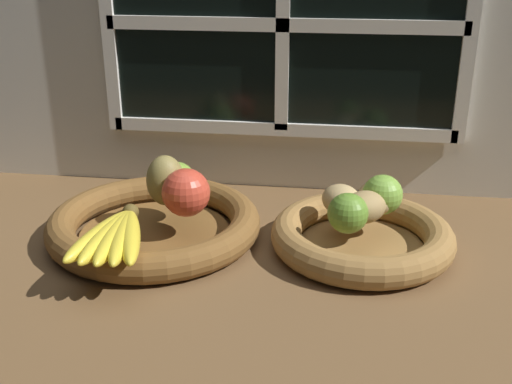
{
  "coord_description": "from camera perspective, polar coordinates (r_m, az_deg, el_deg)",
  "views": [
    {
      "loc": [
        10.58,
        -83.68,
        45.1
      ],
      "look_at": [
        -1.5,
        3.89,
        8.8
      ],
      "focal_mm": 43.49,
      "sensor_mm": 36.0,
      "label": 1
    }
  ],
  "objects": [
    {
      "name": "potato_back",
      "position": [
        1.0,
        10.94,
        -0.54
      ],
      "size": [
        7.05,
        8.96,
        4.61
      ],
      "primitive_type": "ellipsoid",
      "rotation": [
        0.0,
        0.0,
        1.79
      ],
      "color": "tan",
      "rests_on": "fruit_bowl_right"
    },
    {
      "name": "apple_green_back",
      "position": [
        1.03,
        -7.33,
        0.99
      ],
      "size": [
        6.47,
        6.47,
        6.47
      ],
      "primitive_type": "sphere",
      "color": "#7AA338",
      "rests_on": "fruit_bowl_left"
    },
    {
      "name": "banana_bunch_front",
      "position": [
        0.9,
        -12.83,
        -3.93
      ],
      "size": [
        11.52,
        18.3,
        2.85
      ],
      "color": "yellow",
      "rests_on": "fruit_bowl_left"
    },
    {
      "name": "potato_large",
      "position": [
        0.96,
        9.91,
        -1.38
      ],
      "size": [
        9.35,
        9.33,
        4.87
      ],
      "primitive_type": "ellipsoid",
      "rotation": [
        0.0,
        0.0,
        3.92
      ],
      "color": "#A38451",
      "rests_on": "fruit_bowl_right"
    },
    {
      "name": "ground_plane",
      "position": [
        0.96,
        0.57,
        -6.6
      ],
      "size": [
        140.0,
        90.0,
        3.0
      ],
      "primitive_type": "cube",
      "color": "brown"
    },
    {
      "name": "lime_far",
      "position": [
        0.99,
        11.55,
        -0.23
      ],
      "size": [
        6.31,
        6.31,
        6.31
      ],
      "primitive_type": "sphere",
      "color": "#7AAD3D",
      "rests_on": "fruit_bowl_right"
    },
    {
      "name": "back_wall",
      "position": [
        1.15,
        2.57,
        13.71
      ],
      "size": [
        140.0,
        4.6,
        55.0
      ],
      "color": "silver",
      "rests_on": "ground_plane"
    },
    {
      "name": "apple_red_right",
      "position": [
        0.97,
        -6.46,
        -0.04
      ],
      "size": [
        7.57,
        7.57,
        7.57
      ],
      "primitive_type": "sphere",
      "color": "#CC422D",
      "rests_on": "fruit_bowl_left"
    },
    {
      "name": "pear_brown",
      "position": [
        1.01,
        -8.32,
        1.06
      ],
      "size": [
        8.37,
        8.27,
        8.38
      ],
      "primitive_type": "ellipsoid",
      "rotation": [
        0.0,
        0.0,
        3.75
      ],
      "color": "olive",
      "rests_on": "fruit_bowl_left"
    },
    {
      "name": "fruit_bowl_right",
      "position": [
        0.98,
        9.71,
        -4.08
      ],
      "size": [
        28.34,
        28.34,
        4.8
      ],
      "color": "olive",
      "rests_on": "ground_plane"
    },
    {
      "name": "lime_near",
      "position": [
        0.92,
        8.44,
        -1.9
      ],
      "size": [
        6.03,
        6.03,
        6.03
      ],
      "primitive_type": "sphere",
      "color": "olive",
      "rests_on": "fruit_bowl_right"
    },
    {
      "name": "fruit_bowl_left",
      "position": [
        1.02,
        -9.31,
        -2.95
      ],
      "size": [
        34.33,
        34.33,
        4.8
      ],
      "color": "brown",
      "rests_on": "ground_plane"
    },
    {
      "name": "potato_oblong",
      "position": [
        0.98,
        7.86,
        -0.7
      ],
      "size": [
        8.64,
        8.82,
        4.71
      ],
      "primitive_type": "ellipsoid",
      "rotation": [
        0.0,
        0.0,
        2.21
      ],
      "color": "tan",
      "rests_on": "fruit_bowl_right"
    }
  ]
}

